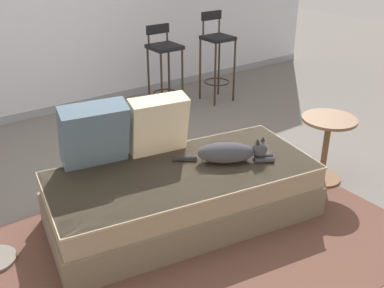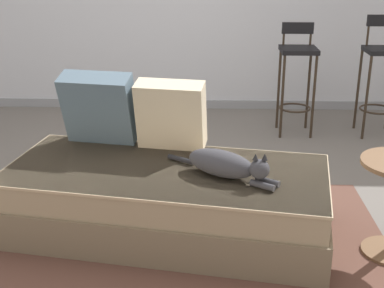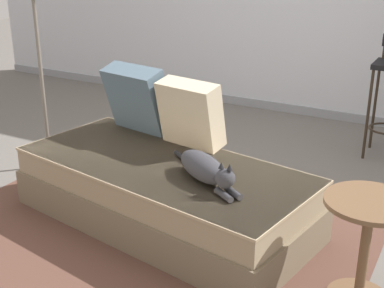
{
  "view_description": "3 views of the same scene",
  "coord_description": "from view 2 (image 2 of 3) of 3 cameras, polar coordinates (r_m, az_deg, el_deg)",
  "views": [
    {
      "loc": [
        -1.57,
        -2.67,
        1.95
      ],
      "look_at": [
        0.15,
        -0.3,
        0.53
      ],
      "focal_mm": 42.0,
      "sensor_mm": 36.0,
      "label": 1
    },
    {
      "loc": [
        0.24,
        -3.28,
        1.65
      ],
      "look_at": [
        0.15,
        -0.3,
        0.53
      ],
      "focal_mm": 50.0,
      "sensor_mm": 36.0,
      "label": 2
    },
    {
      "loc": [
        1.62,
        -2.99,
        1.71
      ],
      "look_at": [
        0.15,
        -0.3,
        0.53
      ],
      "focal_mm": 50.0,
      "sensor_mm": 36.0,
      "label": 3
    }
  ],
  "objects": [
    {
      "name": "throw_pillow_corner",
      "position": [
        3.52,
        -9.84,
        3.82
      ],
      "size": [
        0.5,
        0.36,
        0.49
      ],
      "color": "#4C6070",
      "rests_on": "couch"
    },
    {
      "name": "couch",
      "position": [
        3.23,
        -2.73,
        -5.91
      ],
      "size": [
        2.03,
        1.18,
        0.41
      ],
      "color": "#766750",
      "rests_on": "ground"
    },
    {
      "name": "wall_baseboard_trim",
      "position": [
        5.71,
        -0.72,
        4.3
      ],
      "size": [
        8.0,
        0.02,
        0.09
      ],
      "primitive_type": "cube",
      "color": "gray",
      "rests_on": "ground"
    },
    {
      "name": "bar_stool_near_window",
      "position": [
        4.91,
        11.16,
        8.0
      ],
      "size": [
        0.32,
        0.32,
        0.99
      ],
      "color": "#2D2319",
      "rests_on": "ground"
    },
    {
      "name": "cat",
      "position": [
        3.02,
        3.62,
        -2.18
      ],
      "size": [
        0.64,
        0.47,
        0.19
      ],
      "color": "#333338",
      "rests_on": "couch"
    },
    {
      "name": "ground_plane",
      "position": [
        3.68,
        -2.2,
        -6.03
      ],
      "size": [
        16.0,
        16.0,
        0.0
      ],
      "primitive_type": "plane",
      "color": "#66605B",
      "rests_on": "ground"
    },
    {
      "name": "bar_stool_by_doorway",
      "position": [
        5.08,
        19.55,
        7.62
      ],
      "size": [
        0.32,
        0.32,
        1.06
      ],
      "color": "#2D2319",
      "rests_on": "ground"
    },
    {
      "name": "throw_pillow_middle",
      "position": [
        3.38,
        -2.25,
        3.13
      ],
      "size": [
        0.46,
        0.31,
        0.45
      ],
      "color": "beige",
      "rests_on": "couch"
    },
    {
      "name": "area_rug",
      "position": [
        3.07,
        -3.1,
        -11.82
      ],
      "size": [
        2.61,
        1.97,
        0.01
      ],
      "primitive_type": "cube",
      "color": "brown",
      "rests_on": "ground"
    }
  ]
}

